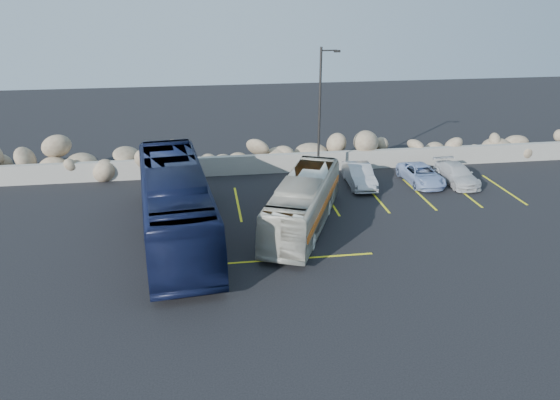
{
  "coord_description": "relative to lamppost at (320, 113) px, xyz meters",
  "views": [
    {
      "loc": [
        -4.25,
        -20.72,
        11.21
      ],
      "look_at": [
        -0.6,
        4.0,
        1.29
      ],
      "focal_mm": 35.0,
      "sensor_mm": 36.0,
      "label": 1
    }
  ],
  "objects": [
    {
      "name": "car_b",
      "position": [
        2.32,
        -0.63,
        -3.65
      ],
      "size": [
        1.53,
        3.97,
        1.29
      ],
      "primitive_type": "imported",
      "rotation": [
        0.0,
        0.0,
        -0.04
      ],
      "color": "#B4B5BA",
      "rests_on": "ground"
    },
    {
      "name": "lamppost",
      "position": [
        0.0,
        0.0,
        0.0
      ],
      "size": [
        1.14,
        0.18,
        8.0
      ],
      "color": "#2B2826",
      "rests_on": "ground"
    },
    {
      "name": "car_d",
      "position": [
        6.12,
        -0.79,
        -3.74
      ],
      "size": [
        1.99,
        4.05,
        1.1
      ],
      "primitive_type": "imported",
      "rotation": [
        0.0,
        0.0,
        0.04
      ],
      "color": "#9DB3DE",
      "rests_on": "ground"
    },
    {
      "name": "parking_lines",
      "position": [
        2.09,
        -3.93,
        -4.29
      ],
      "size": [
        18.16,
        9.36,
        0.01
      ],
      "color": "yellow",
      "rests_on": "ground"
    },
    {
      "name": "car_a",
      "position": [
        -0.8,
        -1.35,
        -3.55
      ],
      "size": [
        1.96,
        4.43,
        1.48
      ],
      "primitive_type": "imported",
      "rotation": [
        0.0,
        0.0,
        -0.05
      ],
      "color": "silver",
      "rests_on": "ground"
    },
    {
      "name": "riprap_pile",
      "position": [
        -2.56,
        3.7,
        -3.0
      ],
      "size": [
        54.0,
        2.8,
        2.6
      ],
      "primitive_type": null,
      "color": "#90785E",
      "rests_on": "ground"
    },
    {
      "name": "ground",
      "position": [
        -2.56,
        -9.5,
        -4.3
      ],
      "size": [
        90.0,
        90.0,
        0.0
      ],
      "primitive_type": "plane",
      "color": "black",
      "rests_on": "ground"
    },
    {
      "name": "seawall",
      "position": [
        -2.56,
        2.5,
        -3.7
      ],
      "size": [
        60.0,
        0.4,
        1.2
      ],
      "primitive_type": "cube",
      "color": "#99968B",
      "rests_on": "ground"
    },
    {
      "name": "vintage_bus",
      "position": [
        -2.09,
        -5.98,
        -3.03
      ],
      "size": [
        5.5,
        9.22,
        2.54
      ],
      "primitive_type": "imported",
      "rotation": [
        0.0,
        0.0,
        -0.4
      ],
      "color": "beige",
      "rests_on": "ground"
    },
    {
      "name": "car_c",
      "position": [
        8.23,
        -1.1,
        -3.73
      ],
      "size": [
        1.72,
        3.97,
        1.14
      ],
      "primitive_type": "imported",
      "rotation": [
        0.0,
        0.0,
        0.03
      ],
      "color": "silver",
      "rests_on": "ground"
    },
    {
      "name": "tour_coach",
      "position": [
        -8.2,
        -6.3,
        -2.57
      ],
      "size": [
        4.18,
        12.63,
        3.45
      ],
      "primitive_type": "imported",
      "rotation": [
        0.0,
        0.0,
        0.1
      ],
      "color": "#0F1634",
      "rests_on": "ground"
    }
  ]
}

